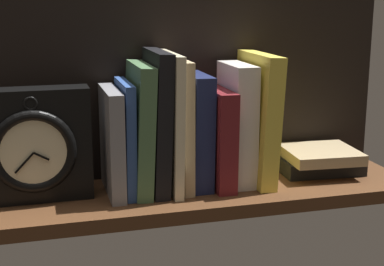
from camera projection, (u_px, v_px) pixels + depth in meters
ground_plane at (190, 195)px, 109.47cm from camera, size 85.64×22.37×2.50cm
back_panel at (176, 75)px, 114.41cm from camera, size 85.64×1.20×40.05cm
book_gray_chess at (112, 142)px, 104.78cm from camera, size 2.61×15.28×19.22cm
book_blue_modern at (125, 137)px, 105.28cm from camera, size 1.95×13.85×20.43cm
book_green_romantic at (139, 128)px, 105.61cm from camera, size 4.03×15.18×23.59cm
book_black_skeptic at (156, 121)px, 106.17cm from camera, size 3.85×15.19×25.81cm
book_cream_twain at (170, 122)px, 106.88cm from camera, size 2.13×16.46×25.33cm
book_tan_shortstories at (180, 124)px, 107.56cm from camera, size 1.92×13.76×24.09cm
book_navy_bierce at (196, 131)px, 108.69cm from camera, size 3.99×12.36×21.30cm
book_maroon_dawkins at (216, 137)px, 110.03cm from camera, size 3.65×15.87×18.49cm
book_white_catcher at (237, 124)px, 110.60cm from camera, size 4.24×12.36×22.89cm
book_yellow_seinlanguage at (257, 118)px, 111.45cm from camera, size 4.35×16.63×24.81cm
framed_clock at (33, 146)px, 100.74cm from camera, size 19.87×7.04×19.87cm
book_stack_side at (320, 160)px, 118.06cm from camera, size 16.88×14.25×5.16cm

